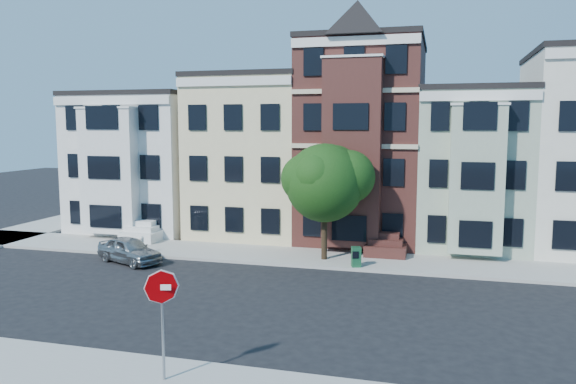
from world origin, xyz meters
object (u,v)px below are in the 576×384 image
(fire_hydrant, at_px, (142,246))
(stop_sign, at_px, (163,318))
(newspaper_box, at_px, (356,257))
(parked_car, at_px, (129,250))
(street_tree, at_px, (325,188))

(fire_hydrant, xyz_separation_m, stop_sign, (8.50, -13.70, 1.38))
(stop_sign, bearing_deg, newspaper_box, 61.26)
(parked_car, xyz_separation_m, fire_hydrant, (-0.18, 1.57, -0.15))
(stop_sign, bearing_deg, fire_hydrant, 106.61)
(street_tree, distance_m, fire_hydrant, 10.60)
(newspaper_box, xyz_separation_m, stop_sign, (-3.32, -13.80, 1.26))
(parked_car, relative_size, stop_sign, 1.13)
(newspaper_box, distance_m, stop_sign, 14.24)
(street_tree, height_order, parked_car, street_tree)
(fire_hydrant, height_order, stop_sign, stop_sign)
(fire_hydrant, relative_size, stop_sign, 0.21)
(parked_car, relative_size, fire_hydrant, 5.33)
(newspaper_box, relative_size, stop_sign, 0.28)
(newspaper_box, xyz_separation_m, fire_hydrant, (-11.82, -0.10, -0.13))
(street_tree, xyz_separation_m, fire_hydrant, (-9.96, -1.28, -3.38))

